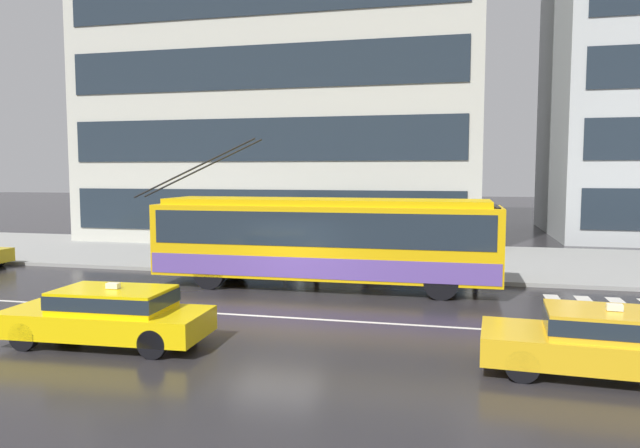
{
  "coord_description": "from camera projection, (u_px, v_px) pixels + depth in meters",
  "views": [
    {
      "loc": [
        5.04,
        -15.93,
        3.86
      ],
      "look_at": [
        0.48,
        3.35,
        2.1
      ],
      "focal_mm": 33.08,
      "sensor_mm": 36.0,
      "label": 1
    }
  ],
  "objects": [
    {
      "name": "pedestrian_at_shelter",
      "position": [
        476.0,
        233.0,
        20.88
      ],
      "size": [
        1.43,
        1.43,
        1.92
      ],
      "color": "black",
      "rests_on": "sidewalk_slab"
    },
    {
      "name": "trolleybus",
      "position": [
        325.0,
        239.0,
        19.61
      ],
      "size": [
        12.46,
        2.62,
        5.0
      ],
      "color": "#E1AA0C",
      "rests_on": "ground_plane"
    },
    {
      "name": "lane_centre_line",
      "position": [
        264.0,
        316.0,
        15.78
      ],
      "size": [
        72.0,
        0.14,
        0.01
      ],
      "primitive_type": "cube",
      "color": "silver",
      "rests_on": "ground_plane"
    },
    {
      "name": "crosswalk_stripe_edge_near",
      "position": [
        562.0,
        310.0,
        16.42
      ],
      "size": [
        0.44,
        4.4,
        0.01
      ],
      "primitive_type": "cube",
      "color": "beige",
      "rests_on": "ground_plane"
    },
    {
      "name": "pedestrian_approaching_curb",
      "position": [
        315.0,
        227.0,
        22.37
      ],
      "size": [
        1.43,
        1.43,
        1.98
      ],
      "color": "black",
      "rests_on": "sidewalk_slab"
    },
    {
      "name": "pedestrian_walking_past",
      "position": [
        367.0,
        227.0,
        22.75
      ],
      "size": [
        1.02,
        1.02,
        2.01
      ],
      "color": "black",
      "rests_on": "sidewalk_slab"
    },
    {
      "name": "crosswalk_stripe_inner_a",
      "position": [
        596.0,
        312.0,
        16.22
      ],
      "size": [
        0.44,
        4.4,
        0.01
      ],
      "primitive_type": "cube",
      "color": "beige",
      "rests_on": "ground_plane"
    },
    {
      "name": "taxi_oncoming_near",
      "position": [
        109.0,
        313.0,
        13.18
      ],
      "size": [
        4.62,
        1.96,
        1.39
      ],
      "color": "yellow",
      "rests_on": "ground_plane"
    },
    {
      "name": "ground_plane",
      "position": [
        277.0,
        306.0,
        16.94
      ],
      "size": [
        160.0,
        160.0,
        0.0
      ],
      "primitive_type": "plane",
      "color": "#252326"
    },
    {
      "name": "bus_shelter",
      "position": [
        339.0,
        218.0,
        23.49
      ],
      "size": [
        4.27,
        1.65,
        2.54
      ],
      "color": "gray",
      "rests_on": "sidewalk_slab"
    },
    {
      "name": "crosswalk_stripe_center",
      "position": [
        632.0,
        314.0,
        16.01
      ],
      "size": [
        0.44,
        4.4,
        0.01
      ],
      "primitive_type": "cube",
      "color": "beige",
      "rests_on": "ground_plane"
    },
    {
      "name": "sidewalk_slab",
      "position": [
        342.0,
        257.0,
        26.31
      ],
      "size": [
        80.0,
        10.0,
        0.14
      ],
      "primitive_type": "cube",
      "color": "gray",
      "rests_on": "ground_plane"
    },
    {
      "name": "taxi_oncoming_far",
      "position": [
        607.0,
        340.0,
        11.1
      ],
      "size": [
        4.52,
        2.06,
        1.39
      ],
      "color": "gold",
      "rests_on": "ground_plane"
    }
  ]
}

